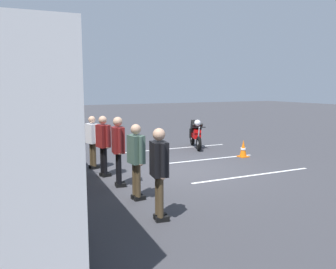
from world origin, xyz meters
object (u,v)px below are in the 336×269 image
object	(u,v)px
parked_motorcycle_silver	(67,148)
stunt_motorcycle	(196,134)
spectator_right	(103,141)
spectator_far_right	(92,138)
spectator_left	(136,155)
spectator_far_left	(159,166)
parked_motorcycle_dark	(75,165)
traffic_cone	(243,149)
spectator_centre	(118,145)

from	to	relation	value
parked_motorcycle_silver	stunt_motorcycle	size ratio (longest dim) A/B	1.03
spectator_right	spectator_far_right	distance (m)	1.10
spectator_left	spectator_far_right	xyz separation A→B (m)	(3.47, 0.10, -0.05)
spectator_left	stunt_motorcycle	world-z (taller)	spectator_left
spectator_far_left	spectator_left	world-z (taller)	spectator_far_left
parked_motorcycle_dark	traffic_cone	xyz separation A→B (m)	(0.75, -6.23, -0.18)
spectator_right	traffic_cone	bearing A→B (deg)	-84.89
spectator_centre	stunt_motorcycle	size ratio (longest dim) A/B	0.92
spectator_centre	stunt_motorcycle	xyz separation A→B (m)	(4.04, -4.72, -0.47)
spectator_left	parked_motorcycle_silver	distance (m)	4.98
spectator_far_right	traffic_cone	distance (m)	5.47
spectator_right	spectator_far_right	world-z (taller)	spectator_right
spectator_left	parked_motorcycle_silver	size ratio (longest dim) A/B	0.85
spectator_left	traffic_cone	size ratio (longest dim) A/B	2.75
spectator_left	spectator_far_right	distance (m)	3.47
traffic_cone	spectator_centre	bearing A→B (deg)	107.23
spectator_centre	spectator_far_right	world-z (taller)	spectator_centre
spectator_far_left	spectator_centre	distance (m)	2.56
spectator_far_right	parked_motorcycle_dark	distance (m)	1.68
spectator_left	traffic_cone	bearing A→B (deg)	-61.76
spectator_far_left	spectator_far_right	world-z (taller)	spectator_far_left
spectator_left	stunt_motorcycle	xyz separation A→B (m)	(5.24, -4.70, -0.42)
spectator_right	spectator_far_right	xyz separation A→B (m)	(1.10, 0.03, -0.06)
spectator_far_left	spectator_centre	world-z (taller)	spectator_centre
stunt_motorcycle	traffic_cone	world-z (taller)	stunt_motorcycle
spectator_right	parked_motorcycle_dark	size ratio (longest dim) A/B	0.86
spectator_left	stunt_motorcycle	size ratio (longest dim) A/B	0.88
traffic_cone	spectator_far_left	bearing A→B (deg)	128.11
spectator_right	traffic_cone	world-z (taller)	spectator_right
spectator_left	spectator_centre	bearing A→B (deg)	0.91
spectator_left	spectator_far_right	size ratio (longest dim) A/B	1.05
spectator_far_left	parked_motorcycle_dark	distance (m)	3.61
parked_motorcycle_silver	traffic_cone	xyz separation A→B (m)	(-2.07, -5.91, -0.18)
spectator_left	spectator_right	world-z (taller)	spectator_right
parked_motorcycle_silver	parked_motorcycle_dark	world-z (taller)	same
spectator_right	parked_motorcycle_dark	bearing A→B (deg)	107.44
parked_motorcycle_dark	traffic_cone	size ratio (longest dim) A/B	3.22
spectator_far_left	spectator_far_right	xyz separation A→B (m)	(4.83, 0.03, -0.09)
spectator_left	spectator_far_right	bearing A→B (deg)	1.66
spectator_right	parked_motorcycle_dark	distance (m)	1.06
spectator_centre	parked_motorcycle_silver	distance (m)	3.81
parked_motorcycle_dark	traffic_cone	distance (m)	6.28
parked_motorcycle_silver	spectator_far_right	bearing A→B (deg)	-160.61
spectator_right	parked_motorcycle_silver	bearing A→B (deg)	11.90
spectator_left	stunt_motorcycle	bearing A→B (deg)	-41.90
spectator_far_left	parked_motorcycle_dark	bearing A→B (deg)	14.06
spectator_far_right	traffic_cone	size ratio (longest dim) A/B	2.63
spectator_left	spectator_centre	distance (m)	1.20
spectator_far_left	parked_motorcycle_dark	xyz separation A→B (m)	(3.46, 0.87, -0.59)
spectator_centre	stunt_motorcycle	bearing A→B (deg)	-49.41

